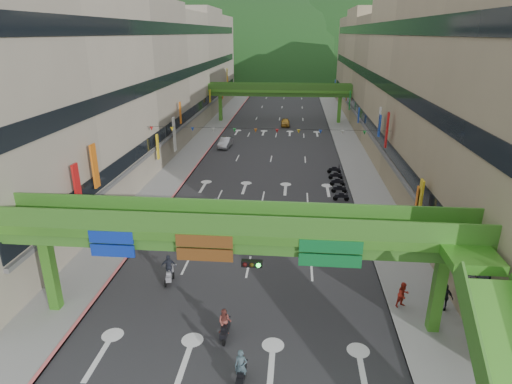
{
  "coord_description": "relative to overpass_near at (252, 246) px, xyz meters",
  "views": [
    {
      "loc": [
        2.99,
        -14.59,
        15.73
      ],
      "look_at": [
        0.0,
        18.0,
        3.5
      ],
      "focal_mm": 30.0,
      "sensor_mm": 36.0,
      "label": 1
    }
  ],
  "objects": [
    {
      "name": "building_row_left",
      "position": [
        -19.86,
        44.62,
        4.25
      ],
      "size": [
        12.8,
        95.0,
        19.0
      ],
      "color": "#9E937F",
      "rests_on": "ground"
    },
    {
      "name": "hill_right",
      "position": [
        24.07,
        174.62,
        -5.21
      ],
      "size": [
        208.0,
        176.0,
        128.0
      ],
      "primitive_type": "ellipsoid",
      "color": "#1C4419",
      "rests_on": "ground"
    },
    {
      "name": "curb_right",
      "position": [
        8.17,
        44.62,
        -5.12
      ],
      "size": [
        0.2,
        140.0,
        0.18
      ],
      "primitive_type": "cube",
      "color": "gray",
      "rests_on": "ground"
    },
    {
      "name": "pedestrian_red",
      "position": [
        8.87,
        2.62,
        -4.39
      ],
      "size": [
        0.99,
        0.91,
        1.63
      ],
      "primitive_type": "imported",
      "rotation": [
        0.0,
        0.0,
        0.47
      ],
      "color": "#AD2519",
      "rests_on": "ground"
    },
    {
      "name": "road_slab",
      "position": [
        -0.93,
        44.62,
        -5.2
      ],
      "size": [
        18.0,
        140.0,
        0.02
      ],
      "primitive_type": "cube",
      "color": "#28282B",
      "rests_on": "ground"
    },
    {
      "name": "pedestrian_dark",
      "position": [
        11.27,
        2.62,
        -4.36
      ],
      "size": [
        1.05,
        0.9,
        1.69
      ],
      "primitive_type": "imported",
      "rotation": [
        0.0,
        0.0,
        -0.61
      ],
      "color": "black",
      "rests_on": "ground"
    },
    {
      "name": "scooter_rider_far",
      "position": [
        -4.76,
        15.1,
        -4.27
      ],
      "size": [
        0.84,
        1.58,
        1.88
      ],
      "color": "maroon",
      "rests_on": "ground"
    },
    {
      "name": "curb_left",
      "position": [
        -10.03,
        44.62,
        -5.12
      ],
      "size": [
        0.2,
        140.0,
        0.18
      ],
      "primitive_type": "cube",
      "color": "#CC5959",
      "rests_on": "ground"
    },
    {
      "name": "bunting_string",
      "position": [
        -0.93,
        24.62,
        0.75
      ],
      "size": [
        26.0,
        0.36,
        0.47
      ],
      "color": "black",
      "rests_on": "ground"
    },
    {
      "name": "car_yellow",
      "position": [
        0.34,
        56.08,
        -4.55
      ],
      "size": [
        1.67,
        3.89,
        1.31
      ],
      "primitive_type": "imported",
      "rotation": [
        0.0,
        0.0,
        0.03
      ],
      "color": "#C28B2B",
      "rests_on": "ground"
    },
    {
      "name": "parked_scooter_row",
      "position": [
        6.87,
        24.62,
        -4.68
      ],
      "size": [
        1.6,
        9.35,
        1.08
      ],
      "color": "black",
      "rests_on": "ground"
    },
    {
      "name": "scooter_rider_left",
      "position": [
        -5.97,
        4.13,
        -4.17
      ],
      "size": [
        1.07,
        1.59,
        2.07
      ],
      "color": "gray",
      "rests_on": "ground"
    },
    {
      "name": "building_row_right",
      "position": [
        18.0,
        44.62,
        4.25
      ],
      "size": [
        12.8,
        95.0,
        19.0
      ],
      "color": "gray",
      "rests_on": "ground"
    },
    {
      "name": "sidewalk_right",
      "position": [
        10.07,
        44.62,
        -5.13
      ],
      "size": [
        4.0,
        140.0,
        0.15
      ],
      "primitive_type": "cube",
      "color": "gray",
      "rests_on": "ground"
    },
    {
      "name": "car_silver",
      "position": [
        -7.93,
        40.19,
        -4.51
      ],
      "size": [
        1.8,
        4.33,
        1.39
      ],
      "primitive_type": "imported",
      "rotation": [
        0.0,
        0.0,
        -0.08
      ],
      "color": "#A9AAB2",
      "rests_on": "ground"
    },
    {
      "name": "overpass_far",
      "position": [
        -0.93,
        59.62,
        0.2
      ],
      "size": [
        28.0,
        2.2,
        7.1
      ],
      "color": "#4C9E2D",
      "rests_on": "ground"
    },
    {
      "name": "hill_left",
      "position": [
        -15.93,
        154.62,
        -5.21
      ],
      "size": [
        168.0,
        140.0,
        112.0
      ],
      "primitive_type": "ellipsoid",
      "color": "#1C4419",
      "rests_on": "ground"
    },
    {
      "name": "scooter_rider_near",
      "position": [
        -0.08,
        -4.3,
        -4.27
      ],
      "size": [
        0.62,
        1.6,
        2.01
      ],
      "color": "black",
      "rests_on": "ground"
    },
    {
      "name": "pedestrian_blue",
      "position": [
        8.87,
        12.74,
        -4.28
      ],
      "size": [
        1.02,
        0.88,
        1.85
      ],
      "primitive_type": "imported",
      "rotation": [
        0.0,
        0.0,
        2.69
      ],
      "color": "#364B62",
      "rests_on": "ground"
    },
    {
      "name": "scooter_rider_mid",
      "position": [
        -1.37,
        -1.07,
        -4.26
      ],
      "size": [
        0.76,
        1.6,
        1.86
      ],
      "color": "black",
      "rests_on": "ground"
    },
    {
      "name": "overpass_near",
      "position": [
        0.0,
        0.0,
        0.0
      ],
      "size": [
        28.0,
        12.27,
        7.1
      ],
      "color": "#4C9E2D",
      "rests_on": "ground"
    },
    {
      "name": "sidewalk_left",
      "position": [
        -11.93,
        44.62,
        -5.13
      ],
      "size": [
        4.0,
        140.0,
        0.15
      ],
      "primitive_type": "cube",
      "color": "gray",
      "rests_on": "ground"
    }
  ]
}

